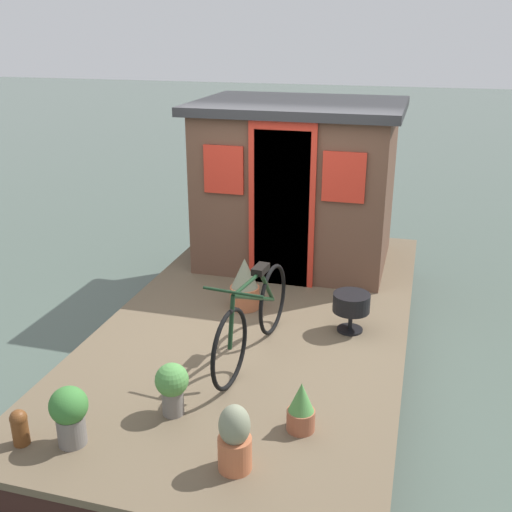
# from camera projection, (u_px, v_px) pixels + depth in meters

# --- Properties ---
(ground_plane) EXTENTS (60.00, 60.00, 0.00)m
(ground_plane) POSITION_uv_depth(u_px,v_px,m) (261.00, 355.00, 6.24)
(ground_plane) COLOR #47564C
(houseboat_deck) EXTENTS (5.48, 2.84, 0.46)m
(houseboat_deck) POSITION_uv_depth(u_px,v_px,m) (261.00, 335.00, 6.16)
(houseboat_deck) COLOR brown
(houseboat_deck) RESTS_ON ground_plane
(houseboat_cabin) EXTENTS (1.80, 2.34, 1.89)m
(houseboat_cabin) POSITION_uv_depth(u_px,v_px,m) (298.00, 183.00, 7.20)
(houseboat_cabin) COLOR brown
(houseboat_cabin) RESTS_ON houseboat_deck
(bicycle) EXTENTS (1.64, 0.50, 0.79)m
(bicycle) POSITION_uv_depth(u_px,v_px,m) (253.00, 318.00, 5.19)
(bicycle) COLOR black
(bicycle) RESTS_ON houseboat_deck
(potted_plant_lavender) EXTENTS (0.25, 0.25, 0.41)m
(potted_plant_lavender) POSITION_uv_depth(u_px,v_px,m) (172.00, 385.00, 4.46)
(potted_plant_lavender) COLOR slate
(potted_plant_lavender) RESTS_ON houseboat_deck
(potted_plant_geranium) EXTENTS (0.22, 0.22, 0.47)m
(potted_plant_geranium) POSITION_uv_depth(u_px,v_px,m) (235.00, 439.00, 3.90)
(potted_plant_geranium) COLOR #B2603D
(potted_plant_geranium) RESTS_ON houseboat_deck
(potted_plant_ivy) EXTENTS (0.30, 0.30, 0.53)m
(potted_plant_ivy) POSITION_uv_depth(u_px,v_px,m) (245.00, 285.00, 6.15)
(potted_plant_ivy) COLOR #B2603D
(potted_plant_ivy) RESTS_ON houseboat_deck
(potted_plant_sage) EXTENTS (0.20, 0.20, 0.38)m
(potted_plant_sage) POSITION_uv_depth(u_px,v_px,m) (301.00, 408.00, 4.30)
(potted_plant_sage) COLOR #935138
(potted_plant_sage) RESTS_ON houseboat_deck
(potted_plant_rosemary) EXTENTS (0.26, 0.26, 0.44)m
(potted_plant_rosemary) POSITION_uv_depth(u_px,v_px,m) (69.00, 413.00, 4.13)
(potted_plant_rosemary) COLOR slate
(potted_plant_rosemary) RESTS_ON houseboat_deck
(charcoal_grill) EXTENTS (0.35, 0.35, 0.38)m
(charcoal_grill) POSITION_uv_depth(u_px,v_px,m) (351.00, 304.00, 5.67)
(charcoal_grill) COLOR black
(charcoal_grill) RESTS_ON houseboat_deck
(mooring_bollard) EXTENTS (0.12, 0.12, 0.27)m
(mooring_bollard) POSITION_uv_depth(u_px,v_px,m) (20.00, 426.00, 4.16)
(mooring_bollard) COLOR brown
(mooring_bollard) RESTS_ON houseboat_deck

